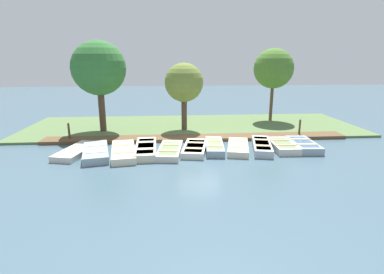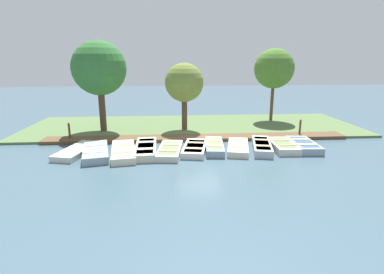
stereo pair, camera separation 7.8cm
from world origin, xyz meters
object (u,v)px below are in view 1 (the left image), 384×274
object	(u,v)px
rowboat_2	(123,152)
rowboat_7	(238,147)
rowboat_5	(195,148)
park_tree_center	(274,69)
rowboat_4	(170,150)
rowboat_9	(282,146)
mooring_post_far	(300,128)
rowboat_10	(303,145)
park_tree_far_left	(99,69)
rowboat_0	(77,151)
rowboat_3	(146,149)
rowboat_6	(215,146)
park_tree_left	(184,83)
rowboat_1	(96,152)
rowboat_8	(262,146)
mooring_post_near	(69,132)

from	to	relation	value
rowboat_2	rowboat_7	distance (m)	6.27
rowboat_5	park_tree_center	world-z (taller)	park_tree_center
rowboat_4	rowboat_9	world-z (taller)	rowboat_9
rowboat_2	mooring_post_far	bearing A→B (deg)	96.57
rowboat_2	rowboat_7	world-z (taller)	rowboat_2
rowboat_10	park_tree_far_left	size ratio (longest dim) A/B	0.47
park_tree_center	rowboat_0	bearing A→B (deg)	-60.46
rowboat_3	park_tree_center	distance (m)	12.72
rowboat_6	rowboat_3	bearing A→B (deg)	-80.85
rowboat_5	rowboat_10	distance (m)	6.20
rowboat_0	rowboat_7	distance (m)	8.78
rowboat_4	park_tree_left	size ratio (longest dim) A/B	0.69
rowboat_9	park_tree_far_left	xyz separation A→B (m)	(-4.76, -10.90, 4.12)
rowboat_4	park_tree_left	xyz separation A→B (m)	(-4.98, 1.03, 3.18)
rowboat_4	mooring_post_far	xyz separation A→B (m)	(-2.90, 8.43, 0.42)
rowboat_1	rowboat_2	size ratio (longest dim) A/B	0.97
rowboat_0	park_tree_left	distance (m)	8.24
rowboat_6	rowboat_7	size ratio (longest dim) A/B	1.00
rowboat_0	mooring_post_far	xyz separation A→B (m)	(-2.55, 13.42, 0.43)
rowboat_6	park_tree_center	size ratio (longest dim) A/B	0.55
rowboat_6	rowboat_8	distance (m)	2.66
rowboat_1	mooring_post_near	xyz separation A→B (m)	(-2.98, -2.25, 0.39)
rowboat_2	rowboat_9	bearing A→B (deg)	83.82
rowboat_8	park_tree_far_left	distance (m)	11.56
rowboat_1	rowboat_8	xyz separation A→B (m)	(-0.40, 9.05, 0.01)
rowboat_1	mooring_post_near	size ratio (longest dim) A/B	2.99
rowboat_9	rowboat_10	size ratio (longest dim) A/B	0.93
rowboat_7	park_tree_center	distance (m)	9.55
park_tree_center	rowboat_4	bearing A→B (deg)	-46.30
rowboat_1	park_tree_far_left	bearing A→B (deg)	174.47
rowboat_2	mooring_post_near	distance (m)	4.76
rowboat_7	mooring_post_far	xyz separation A→B (m)	(-2.60, 4.64, 0.41)
rowboat_3	rowboat_9	distance (m)	7.65
park_tree_left	park_tree_center	xyz separation A→B (m)	(-2.80, 7.11, 0.84)
rowboat_0	rowboat_7	bearing A→B (deg)	103.68
rowboat_5	rowboat_6	world-z (taller)	rowboat_6
rowboat_2	mooring_post_far	distance (m)	11.30
rowboat_3	rowboat_6	distance (m)	3.81
rowboat_10	park_tree_center	bearing A→B (deg)	179.27
rowboat_0	rowboat_6	distance (m)	7.48
rowboat_8	rowboat_10	xyz separation A→B (m)	(-0.04, 2.42, -0.00)
rowboat_2	rowboat_3	bearing A→B (deg)	97.87
mooring_post_near	park_tree_left	size ratio (longest dim) A/B	0.25
rowboat_10	park_tree_center	size ratio (longest dim) A/B	0.50
rowboat_0	rowboat_8	world-z (taller)	rowboat_8
rowboat_3	rowboat_4	xyz separation A→B (m)	(0.26, 1.30, -0.04)
rowboat_9	rowboat_10	bearing A→B (deg)	94.54
rowboat_8	park_tree_center	xyz separation A→B (m)	(-7.47, 3.00, 3.98)
rowboat_8	rowboat_5	bearing A→B (deg)	-76.61
rowboat_3	park_tree_far_left	bearing A→B (deg)	-148.00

